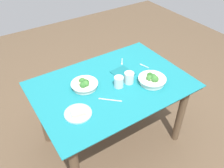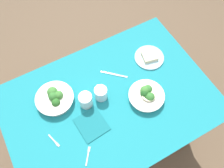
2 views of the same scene
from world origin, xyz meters
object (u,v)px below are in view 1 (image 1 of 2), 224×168
at_px(fork_by_near_bowl, 144,66).
at_px(table_knife_left, 110,100).
at_px(broccoli_bowl_near, 84,84).
at_px(bread_side_plate, 78,113).
at_px(fork_by_far_bowl, 122,62).
at_px(napkin_folded_upper, 123,73).
at_px(water_glass_center, 129,78).
at_px(water_glass_side, 119,82).
at_px(broccoli_bowl_far, 152,80).

distance_m(fork_by_near_bowl, table_knife_left, 0.57).
height_order(broccoli_bowl_near, table_knife_left, broccoli_bowl_near).
xyz_separation_m(broccoli_bowl_near, table_knife_left, (-0.09, 0.25, -0.03)).
distance_m(broccoli_bowl_near, bread_side_plate, 0.31).
relative_size(fork_by_far_bowl, fork_by_near_bowl, 0.96).
distance_m(table_knife_left, napkin_folded_upper, 0.37).
height_order(bread_side_plate, water_glass_center, water_glass_center).
distance_m(water_glass_side, napkin_folded_upper, 0.20).
xyz_separation_m(broccoli_bowl_near, water_glass_center, (-0.35, 0.15, 0.02)).
relative_size(broccoli_bowl_near, table_knife_left, 1.22).
bearing_deg(broccoli_bowl_near, napkin_folded_upper, 178.94).
xyz_separation_m(broccoli_bowl_far, napkin_folded_upper, (0.13, -0.25, -0.03)).
relative_size(broccoli_bowl_far, water_glass_center, 2.39).
bearing_deg(fork_by_near_bowl, bread_side_plate, 88.89).
bearing_deg(broccoli_bowl_far, bread_side_plate, -0.98).
height_order(broccoli_bowl_far, napkin_folded_upper, broccoli_bowl_far).
bearing_deg(fork_by_near_bowl, napkin_folded_upper, 69.76).
relative_size(broccoli_bowl_far, fork_by_far_bowl, 2.58).
bearing_deg(fork_by_near_bowl, table_knife_left, 96.61).
height_order(broccoli_bowl_near, water_glass_center, water_glass_center).
relative_size(broccoli_bowl_near, fork_by_far_bowl, 2.45).
height_order(broccoli_bowl_near, napkin_folded_upper, broccoli_bowl_near).
relative_size(bread_side_plate, fork_by_near_bowl, 2.12).
relative_size(bread_side_plate, water_glass_side, 2.13).
distance_m(bread_side_plate, fork_by_near_bowl, 0.83).
bearing_deg(water_glass_center, bread_side_plate, 10.60).
xyz_separation_m(broccoli_bowl_far, fork_by_near_bowl, (-0.11, -0.24, -0.03)).
bearing_deg(fork_by_far_bowl, broccoli_bowl_near, -36.37).
relative_size(broccoli_bowl_near, water_glass_center, 2.27).
bearing_deg(table_knife_left, bread_side_plate, 42.82).
height_order(broccoli_bowl_far, bread_side_plate, broccoli_bowl_far).
bearing_deg(napkin_folded_upper, fork_by_near_bowl, 176.51).
relative_size(broccoli_bowl_far, water_glass_side, 2.49).
xyz_separation_m(bread_side_plate, water_glass_center, (-0.53, -0.10, 0.04)).
bearing_deg(napkin_folded_upper, broccoli_bowl_far, 116.72).
distance_m(broccoli_bowl_near, water_glass_side, 0.28).
height_order(broccoli_bowl_far, water_glass_side, same).
bearing_deg(table_knife_left, water_glass_side, -102.55).
distance_m(broccoli_bowl_far, table_knife_left, 0.41).
distance_m(broccoli_bowl_far, napkin_folded_upper, 0.28).
bearing_deg(napkin_folded_upper, table_knife_left, 39.69).
relative_size(water_glass_side, table_knife_left, 0.52).
distance_m(broccoli_bowl_far, fork_by_far_bowl, 0.40).
xyz_separation_m(table_knife_left, napkin_folded_upper, (-0.29, -0.24, 0.00)).
height_order(fork_by_far_bowl, fork_by_near_bowl, same).
bearing_deg(water_glass_side, broccoli_bowl_far, 156.50).
bearing_deg(water_glass_side, napkin_folded_upper, -135.24).
bearing_deg(broccoli_bowl_near, bread_side_plate, 53.04).
height_order(bread_side_plate, fork_by_far_bowl, bread_side_plate).
relative_size(broccoli_bowl_far, table_knife_left, 1.28).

